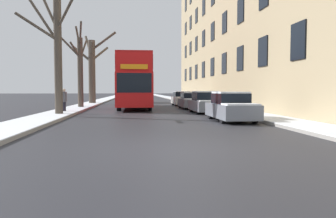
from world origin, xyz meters
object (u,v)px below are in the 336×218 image
at_px(parked_car_2, 192,101).
at_px(oncoming_van, 131,92).
at_px(parked_car_3, 182,99).
at_px(parked_car_1, 206,103).
at_px(double_decker_bus, 134,80).
at_px(pedestrian_left_sidewalk, 64,100).
at_px(parked_car_0, 231,107).
at_px(bare_tree_left_0, 56,51).
at_px(bare_tree_left_1, 80,68).
at_px(bare_tree_left_2, 92,68).

height_order(parked_car_2, oncoming_van, oncoming_van).
relative_size(parked_car_3, oncoming_van, 0.83).
height_order(parked_car_1, oncoming_van, oncoming_van).
xyz_separation_m(double_decker_bus, parked_car_3, (4.73, 4.87, -1.72)).
relative_size(double_decker_bus, pedestrian_left_sidewalk, 6.60).
distance_m(parked_car_0, oncoming_van, 25.41).
distance_m(bare_tree_left_0, parked_car_2, 11.99).
xyz_separation_m(bare_tree_left_1, parked_car_0, (9.17, -11.74, -2.68)).
distance_m(parked_car_1, oncoming_van, 19.81).
height_order(parked_car_1, parked_car_2, parked_car_1).
bearing_deg(bare_tree_left_1, parked_car_0, -52.02).
bearing_deg(parked_car_2, oncoming_van, 110.10).
bearing_deg(parked_car_3, bare_tree_left_2, 157.65).
bearing_deg(parked_car_0, double_decker_bus, 111.98).
bearing_deg(bare_tree_left_0, parked_car_0, -22.78).
xyz_separation_m(parked_car_2, oncoming_van, (-5.11, 13.98, 0.71)).
bearing_deg(parked_car_1, parked_car_2, 90.00).
xyz_separation_m(bare_tree_left_1, parked_car_2, (9.17, -0.83, -2.71)).
relative_size(bare_tree_left_1, parked_car_3, 1.64).
relative_size(bare_tree_left_0, parked_car_0, 1.76).
distance_m(bare_tree_left_2, pedestrian_left_sidewalk, 14.51).
relative_size(parked_car_2, oncoming_van, 0.79).
relative_size(bare_tree_left_0, oncoming_van, 1.45).
xyz_separation_m(double_decker_bus, parked_car_1, (4.73, -5.97, -1.71)).
bearing_deg(double_decker_bus, parked_car_3, 45.80).
relative_size(bare_tree_left_1, pedestrian_left_sidewalk, 4.15).
xyz_separation_m(bare_tree_left_0, parked_car_0, (9.18, -3.85, -3.13)).
bearing_deg(parked_car_1, double_decker_bus, 128.40).
distance_m(bare_tree_left_1, parked_car_3, 10.72).
height_order(bare_tree_left_0, parked_car_3, bare_tree_left_0).
height_order(parked_car_0, parked_car_2, parked_car_0).
distance_m(bare_tree_left_0, bare_tree_left_1, 7.90).
bearing_deg(double_decker_bus, bare_tree_left_2, 117.40).
relative_size(bare_tree_left_1, oncoming_van, 1.35).
distance_m(parked_car_0, parked_car_2, 10.90).
bearing_deg(parked_car_2, bare_tree_left_0, -142.47).
height_order(bare_tree_left_0, parked_car_2, bare_tree_left_0).
xyz_separation_m(parked_car_1, parked_car_2, (-0.00, 5.15, -0.03)).
distance_m(bare_tree_left_0, pedestrian_left_sidewalk, 3.73).
height_order(parked_car_2, parked_car_3, parked_car_3).
xyz_separation_m(bare_tree_left_1, parked_car_1, (9.17, -5.98, -2.68)).
xyz_separation_m(bare_tree_left_1, bare_tree_left_2, (-0.06, 8.65, 0.61)).
bearing_deg(bare_tree_left_1, parked_car_2, -5.20).
xyz_separation_m(bare_tree_left_2, parked_car_1, (9.22, -14.63, -3.29)).
distance_m(bare_tree_left_2, double_decker_bus, 9.88).
height_order(bare_tree_left_0, pedestrian_left_sidewalk, bare_tree_left_0).
xyz_separation_m(bare_tree_left_2, double_decker_bus, (4.49, -8.66, -1.57)).
relative_size(bare_tree_left_2, parked_car_3, 1.88).
bearing_deg(bare_tree_left_1, parked_car_1, -33.14).
height_order(parked_car_1, pedestrian_left_sidewalk, pedestrian_left_sidewalk).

